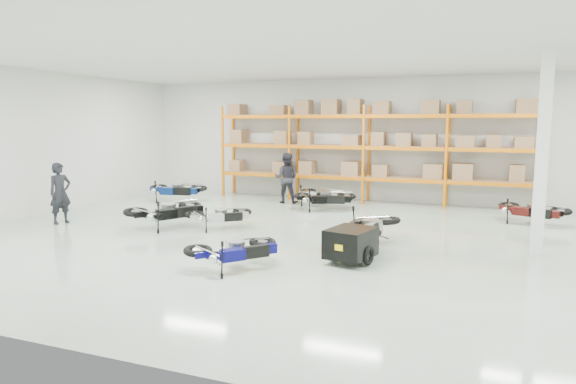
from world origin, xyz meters
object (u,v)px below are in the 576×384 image
at_px(moto_blue_centre, 235,244).
at_px(moto_back_d, 531,206).
at_px(trailer, 351,243).
at_px(person_back, 286,178).
at_px(moto_touring_right, 368,221).
at_px(moto_silver_left, 220,211).
at_px(moto_back_c, 325,194).
at_px(moto_black_far_left, 168,206).
at_px(moto_back_a, 176,186).
at_px(moto_back_b, 321,191).
at_px(person_left, 60,193).

bearing_deg(moto_blue_centre, moto_back_d, -89.27).
bearing_deg(trailer, person_back, 133.70).
bearing_deg(moto_touring_right, moto_silver_left, 179.51).
xyz_separation_m(moto_back_c, person_back, (-1.78, 1.03, 0.36)).
bearing_deg(moto_black_far_left, moto_touring_right, -151.51).
bearing_deg(moto_blue_centre, moto_back_a, -9.57).
relative_size(moto_silver_left, moto_black_far_left, 0.81).
height_order(moto_blue_centre, moto_back_b, moto_back_b).
xyz_separation_m(moto_black_far_left, moto_back_b, (2.82, 5.01, -0.07)).
xyz_separation_m(moto_back_b, moto_back_c, (0.38, -0.76, 0.01)).
relative_size(moto_touring_right, person_back, 1.06).
bearing_deg(moto_blue_centre, moto_silver_left, -17.08).
distance_m(trailer, moto_back_b, 7.22).
xyz_separation_m(moto_blue_centre, moto_back_b, (-0.79, 7.96, 0.02)).
height_order(moto_touring_right, person_left, person_left).
xyz_separation_m(moto_black_far_left, moto_touring_right, (5.61, -0.05, -0.01)).
height_order(moto_back_b, moto_back_c, moto_back_c).
bearing_deg(trailer, moto_black_far_left, 176.19).
xyz_separation_m(moto_black_far_left, moto_back_a, (-2.46, 4.07, -0.02)).
bearing_deg(moto_back_d, trailer, 170.51).
bearing_deg(moto_back_b, moto_back_a, 118.99).
relative_size(moto_back_b, moto_back_c, 0.98).
xyz_separation_m(trailer, moto_back_d, (3.77, 5.85, 0.11)).
bearing_deg(moto_back_c, moto_black_far_left, 124.97).
distance_m(moto_black_far_left, person_back, 5.48).
relative_size(moto_back_a, person_left, 1.08).
xyz_separation_m(moto_blue_centre, trailer, (2.00, 1.30, -0.09)).
xyz_separation_m(moto_black_far_left, moto_back_c, (3.20, 4.25, -0.06)).
bearing_deg(moto_back_b, moto_blue_centre, -155.46).
distance_m(moto_touring_right, moto_back_a, 9.06).
distance_m(moto_silver_left, moto_back_d, 8.83).
bearing_deg(moto_back_a, person_left, 161.20).
bearing_deg(person_left, moto_back_d, -52.02).
distance_m(moto_touring_right, person_left, 8.85).
xyz_separation_m(moto_back_c, moto_back_d, (6.18, -0.04, -0.02)).
distance_m(moto_back_d, person_back, 8.04).
distance_m(moto_black_far_left, moto_back_a, 4.75).
relative_size(moto_silver_left, moto_back_c, 0.89).
xyz_separation_m(moto_black_far_left, person_back, (1.42, 5.28, 0.30)).
bearing_deg(moto_back_b, person_back, 97.78).
height_order(moto_silver_left, moto_back_a, moto_back_a).
height_order(moto_silver_left, moto_black_far_left, moto_black_far_left).
relative_size(moto_silver_left, moto_back_d, 0.92).
relative_size(moto_back_b, person_back, 0.96).
bearing_deg(moto_back_c, moto_touring_right, -168.82).
distance_m(trailer, person_left, 8.90).
bearing_deg(moto_silver_left, trailer, -154.80).
bearing_deg(moto_back_c, moto_blue_centre, 165.17).
relative_size(moto_back_a, moto_back_d, 1.10).
bearing_deg(moto_silver_left, moto_back_a, 7.53).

